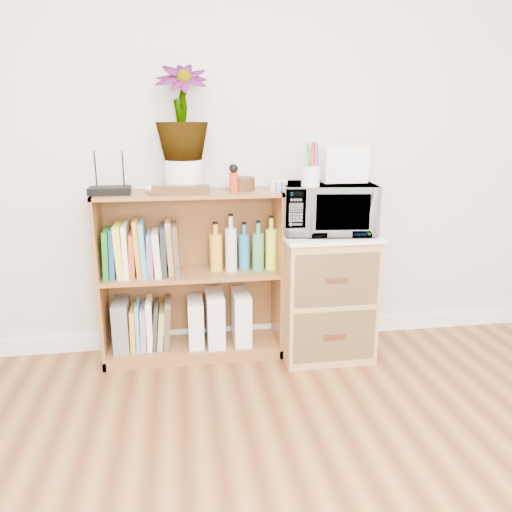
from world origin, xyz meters
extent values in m
cube|color=white|center=(0.00, 2.24, 0.05)|extent=(4.00, 0.02, 0.10)
cube|color=brown|center=(-0.35, 2.10, 0.47)|extent=(1.00, 0.30, 0.95)
cube|color=#9E7542|center=(0.40, 2.02, 0.35)|extent=(0.50, 0.45, 0.70)
imported|color=silver|center=(0.40, 2.02, 0.86)|extent=(0.53, 0.39, 0.27)
cylinder|color=silver|center=(0.27, 1.91, 1.04)|extent=(0.09, 0.09, 0.10)
cube|color=white|center=(0.50, 2.11, 1.09)|extent=(0.24, 0.20, 0.19)
cube|color=black|center=(-0.76, 2.08, 0.97)|extent=(0.21, 0.14, 0.04)
imported|color=white|center=(-0.52, 2.07, 0.97)|extent=(0.13, 0.13, 0.03)
cylinder|color=white|center=(-0.37, 2.12, 1.03)|extent=(0.20, 0.20, 0.17)
imported|color=#397E32|center=(-0.37, 2.12, 1.36)|extent=(0.27, 0.27, 0.49)
cube|color=#3D2410|center=(-0.39, 2.00, 0.97)|extent=(0.29, 0.07, 0.05)
cylinder|color=#AE2C15|center=(-0.11, 2.06, 1.00)|extent=(0.05, 0.05, 0.10)
cylinder|color=#38210F|center=(-0.05, 2.11, 0.99)|extent=(0.12, 0.12, 0.07)
cube|color=pink|center=(0.12, 2.01, 0.98)|extent=(0.12, 0.04, 0.06)
cube|color=slate|center=(-0.75, 2.10, 0.21)|extent=(0.08, 0.22, 0.28)
cube|color=silver|center=(-0.34, 2.09, 0.20)|extent=(0.08, 0.21, 0.27)
cube|color=silver|center=(-0.23, 2.09, 0.22)|extent=(0.10, 0.24, 0.30)
cube|color=silver|center=(-0.07, 2.09, 0.22)|extent=(0.09, 0.24, 0.30)
cube|color=#1A641B|center=(-0.80, 2.10, 0.63)|extent=(0.04, 0.20, 0.26)
cube|color=#184392|center=(-0.77, 2.10, 0.63)|extent=(0.04, 0.20, 0.27)
cube|color=yellow|center=(-0.73, 2.10, 0.64)|extent=(0.05, 0.20, 0.29)
cube|color=white|center=(-0.70, 2.10, 0.64)|extent=(0.03, 0.20, 0.29)
cube|color=#B3401E|center=(-0.66, 2.10, 0.62)|extent=(0.04, 0.20, 0.24)
cube|color=#BF8A21|center=(-0.63, 2.10, 0.65)|extent=(0.04, 0.20, 0.31)
cube|color=teal|center=(-0.60, 2.10, 0.65)|extent=(0.03, 0.20, 0.30)
cube|color=#8C6293|center=(-0.57, 2.10, 0.62)|extent=(0.04, 0.20, 0.23)
cube|color=beige|center=(-0.53, 2.10, 0.62)|extent=(0.04, 0.20, 0.24)
cube|color=black|center=(-0.50, 2.10, 0.64)|extent=(0.03, 0.20, 0.28)
cube|color=tan|center=(-0.46, 2.10, 0.65)|extent=(0.04, 0.20, 0.29)
cube|color=#4C3B2B|center=(-0.43, 2.10, 0.64)|extent=(0.04, 0.20, 0.28)
cylinder|color=gold|center=(-0.21, 2.10, 0.63)|extent=(0.07, 0.07, 0.27)
cylinder|color=silver|center=(-0.13, 2.10, 0.66)|extent=(0.06, 0.06, 0.31)
cylinder|color=#226CA2|center=(-0.05, 2.10, 0.63)|extent=(0.06, 0.06, 0.26)
cylinder|color=#349156|center=(0.02, 2.10, 0.64)|extent=(0.06, 0.06, 0.27)
cylinder|color=yellow|center=(0.10, 2.10, 0.65)|extent=(0.06, 0.06, 0.30)
cylinder|color=silver|center=(0.18, 2.10, 0.66)|extent=(0.06, 0.06, 0.31)
cube|color=gold|center=(-0.69, 2.10, 0.19)|extent=(0.03, 0.19, 0.24)
cube|color=teal|center=(-0.66, 2.10, 0.20)|extent=(0.02, 0.19, 0.27)
cube|color=#9870A8|center=(-0.63, 2.10, 0.19)|extent=(0.04, 0.19, 0.24)
cube|color=#FFEEC6|center=(-0.59, 2.10, 0.21)|extent=(0.03, 0.19, 0.29)
cube|color=#2A2A2A|center=(-0.56, 2.10, 0.20)|extent=(0.05, 0.19, 0.26)
cube|color=#A29B4A|center=(-0.53, 2.10, 0.18)|extent=(0.05, 0.19, 0.22)
cube|color=#4B3C2B|center=(-0.50, 2.10, 0.21)|extent=(0.05, 0.19, 0.28)
camera|label=1|loc=(-0.41, -0.59, 1.33)|focal=35.00mm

